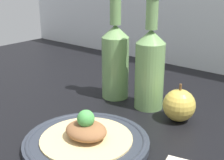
{
  "coord_description": "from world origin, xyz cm",
  "views": [
    {
      "loc": [
        46.01,
        -52.55,
        34.2
      ],
      "look_at": [
        2.47,
        0.18,
        10.36
      ],
      "focal_mm": 50.0,
      "sensor_mm": 36.0,
      "label": 1
    }
  ],
  "objects_px": {
    "plated_food": "(86,132)",
    "cider_bottle_left": "(115,58)",
    "plate": "(87,142)",
    "apple": "(179,105)",
    "cider_bottle_right": "(150,66)"
  },
  "relations": [
    {
      "from": "cider_bottle_left",
      "to": "apple",
      "type": "height_order",
      "value": "cider_bottle_left"
    },
    {
      "from": "plated_food",
      "to": "apple",
      "type": "xyz_separation_m",
      "value": [
        0.09,
        0.23,
        0.01
      ]
    },
    {
      "from": "plate",
      "to": "apple",
      "type": "height_order",
      "value": "apple"
    },
    {
      "from": "cider_bottle_left",
      "to": "apple",
      "type": "xyz_separation_m",
      "value": [
        0.21,
        -0.02,
        -0.07
      ]
    },
    {
      "from": "plate",
      "to": "cider_bottle_right",
      "type": "distance_m",
      "value": 0.27
    },
    {
      "from": "cider_bottle_left",
      "to": "cider_bottle_right",
      "type": "xyz_separation_m",
      "value": [
        0.11,
        0.0,
        0.0
      ]
    },
    {
      "from": "plate",
      "to": "plated_food",
      "type": "relative_size",
      "value": 1.37
    },
    {
      "from": "cider_bottle_right",
      "to": "plate",
      "type": "bearing_deg",
      "value": -87.86
    },
    {
      "from": "plated_food",
      "to": "cider_bottle_left",
      "type": "height_order",
      "value": "cider_bottle_left"
    },
    {
      "from": "cider_bottle_right",
      "to": "apple",
      "type": "xyz_separation_m",
      "value": [
        0.1,
        -0.02,
        -0.07
      ]
    },
    {
      "from": "plated_food",
      "to": "apple",
      "type": "distance_m",
      "value": 0.24
    },
    {
      "from": "plate",
      "to": "plated_food",
      "type": "bearing_deg",
      "value": 116.57
    },
    {
      "from": "cider_bottle_left",
      "to": "cider_bottle_right",
      "type": "relative_size",
      "value": 1.0
    },
    {
      "from": "cider_bottle_right",
      "to": "apple",
      "type": "height_order",
      "value": "cider_bottle_right"
    },
    {
      "from": "plated_food",
      "to": "cider_bottle_left",
      "type": "distance_m",
      "value": 0.29
    }
  ]
}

